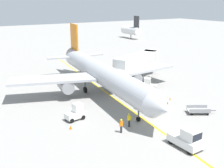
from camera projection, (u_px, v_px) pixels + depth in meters
ground_plane at (153, 127)px, 33.51m from camera, size 300.00×300.00×0.00m
taxi_line_yellow at (134, 112)px, 37.96m from camera, size 8.80×79.58×0.01m
airliner at (101, 73)px, 44.65m from camera, size 28.45×35.34×10.10m
jet_bridge at (140, 60)px, 53.58m from camera, size 12.83×7.51×4.85m
pushback_tug at (187, 139)px, 28.62m from camera, size 2.08×3.69×2.20m
baggage_tug_near_wing at (76, 113)px, 35.39m from camera, size 2.56×1.63×2.10m
baggage_tug_by_cargo_door at (149, 85)px, 46.89m from camera, size 2.65×2.57×2.10m
belt_loader_forward_hold at (157, 101)px, 40.00m from camera, size 5.16×2.34×2.59m
baggage_cart_loaded at (198, 110)px, 37.36m from camera, size 3.64×2.77×0.94m
ground_crew_marshaller at (121, 125)px, 31.85m from camera, size 0.36×0.24×1.70m
ground_crew_wing_walker at (129, 120)px, 33.40m from camera, size 0.36×0.24×1.70m
safety_cone_nose_left at (77, 109)px, 38.61m from camera, size 0.36×0.36×0.44m
safety_cone_nose_right at (134, 91)px, 45.95m from camera, size 0.36×0.36×0.44m
safety_cone_wingtip_left at (71, 127)px, 32.95m from camera, size 0.36×0.36×0.44m
safety_cone_wingtip_right at (170, 98)px, 42.59m from camera, size 0.36×0.36×0.44m
distant_aircraft_far_right at (131, 30)px, 109.76m from camera, size 3.00×10.10×8.80m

